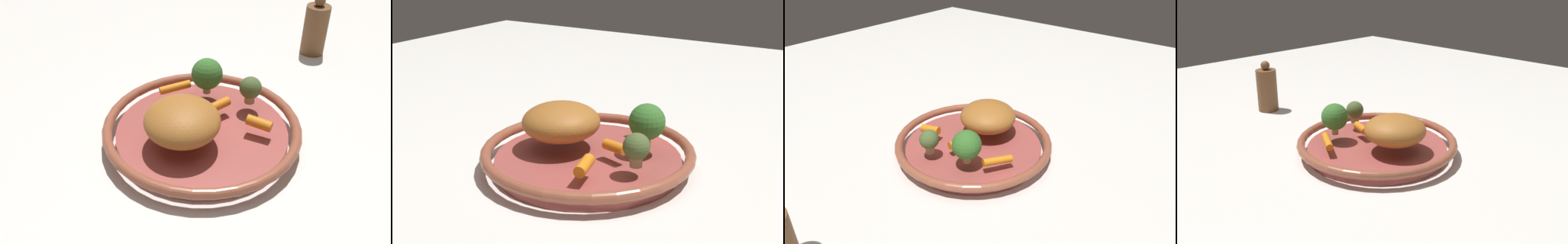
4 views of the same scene
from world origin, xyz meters
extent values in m
plane|color=silver|center=(0.00, 0.00, 0.00)|extent=(2.23, 2.23, 0.00)
cylinder|color=#A84C47|center=(0.00, 0.00, 0.01)|extent=(0.31, 0.31, 0.02)
torus|color=#994F38|center=(0.00, 0.00, 0.03)|extent=(0.35, 0.35, 0.02)
ellipsoid|color=#AA6528|center=(-0.05, 0.00, 0.07)|extent=(0.18, 0.18, 0.06)
cylinder|color=orange|center=(0.05, 0.00, 0.05)|extent=(0.05, 0.03, 0.02)
cylinder|color=orange|center=(0.05, -0.09, 0.05)|extent=(0.03, 0.05, 0.02)
cylinder|color=orange|center=(0.05, 0.10, 0.05)|extent=(0.06, 0.04, 0.02)
cylinder|color=#9AA666|center=(0.08, 0.05, 0.05)|extent=(0.01, 0.01, 0.02)
sphere|color=#37722B|center=(0.08, 0.05, 0.08)|extent=(0.06, 0.06, 0.06)
cylinder|color=tan|center=(0.10, -0.03, 0.05)|extent=(0.02, 0.02, 0.01)
sphere|color=#4B6131|center=(0.10, -0.03, 0.07)|extent=(0.04, 0.04, 0.04)
camera|label=1|loc=(-0.48, -0.37, 0.49)|focal=39.40mm
camera|label=2|loc=(0.43, -0.68, 0.37)|focal=49.02mm
camera|label=3|loc=(0.52, 0.45, 0.47)|focal=33.03mm
camera|label=4|loc=(-0.63, 0.66, 0.41)|focal=41.25mm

